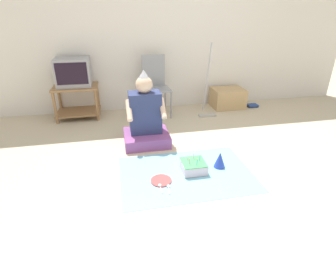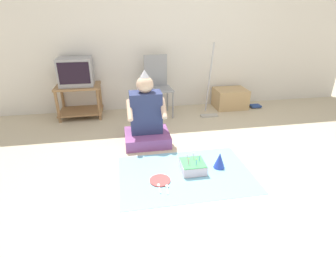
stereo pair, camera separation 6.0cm
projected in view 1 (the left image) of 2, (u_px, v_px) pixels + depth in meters
ground_plane at (218, 179)px, 2.64m from camera, size 16.00×16.00×0.00m
wall_back at (171, 30)px, 4.18m from camera, size 6.40×0.06×2.55m
tv_stand at (77, 99)px, 4.07m from camera, size 0.66×0.47×0.51m
tv at (73, 72)px, 3.91m from camera, size 0.50×0.39×0.41m
folding_chair at (155, 82)px, 4.13m from camera, size 0.45×0.42×0.93m
cardboard_box_stack at (228, 98)px, 4.57m from camera, size 0.54×0.42×0.33m
dust_mop at (207, 96)px, 4.15m from camera, size 0.28×0.27×1.14m
book_pile at (252, 106)px, 4.64m from camera, size 0.18×0.14×0.04m
person_seated at (146, 120)px, 3.27m from camera, size 0.56×0.49×0.93m
party_cloth at (186, 174)px, 2.73m from camera, size 1.37×0.92×0.01m
birthday_cake at (193, 166)px, 2.76m from camera, size 0.25×0.25×0.18m
party_hat_blue at (220, 160)px, 2.81m from camera, size 0.12×0.12×0.17m
paper_plate at (161, 180)px, 2.61m from camera, size 0.21×0.21×0.01m
plastic_spoon_near at (160, 186)px, 2.52m from camera, size 0.04×0.15×0.01m
plastic_spoon_far at (169, 187)px, 2.51m from camera, size 0.04×0.15×0.01m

